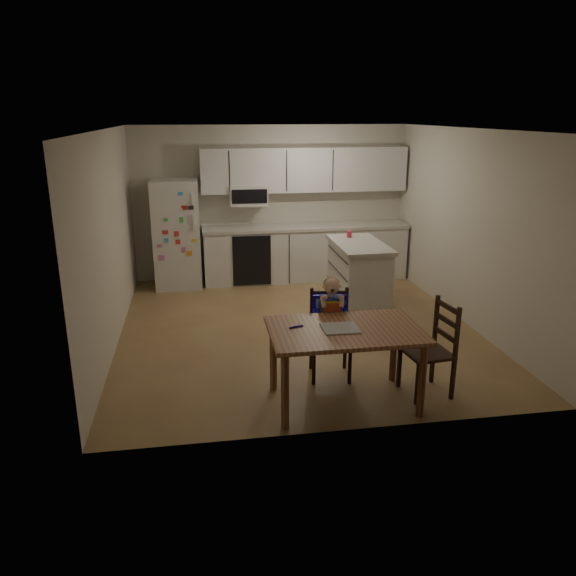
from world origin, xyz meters
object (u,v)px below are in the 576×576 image
Objects in this scene: kitchen_island at (358,275)px; dining_table at (345,339)px; chair_booster at (330,316)px; chair_side at (436,342)px; red_cup at (349,234)px; refrigerator at (177,234)px.

kitchen_island is 0.90× the size of dining_table.
chair_booster is at bearing -113.72° from kitchen_island.
chair_side reaches higher than dining_table.
chair_booster is at bearing -109.35° from red_cup.
refrigerator is at bearing -154.84° from chair_side.
red_cup is 2.59m from chair_booster.
refrigerator is at bearing 155.99° from red_cup.
refrigerator is 4.85m from chair_side.
chair_booster is 1.15× the size of chair_side.
chair_booster reaches higher than kitchen_island.
kitchen_island is at bearing 71.22° from dining_table.
kitchen_island is at bearing -82.52° from red_cup.
chair_side is (0.94, 0.06, -0.12)m from dining_table.
kitchen_island is 2.82m from dining_table.
kitchen_island is 1.35× the size of chair_side.
kitchen_island is at bearing 173.69° from chair_side.
refrigerator reaches higher than dining_table.
refrigerator is 1.32× the size of kitchen_island.
refrigerator is at bearing 122.10° from chair_booster.
kitchen_island is 13.70× the size of red_cup.
red_cup reaches higher than chair_side.
refrigerator is 2.74m from red_cup.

